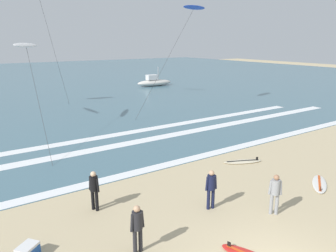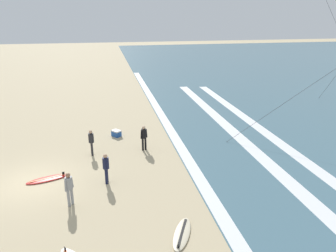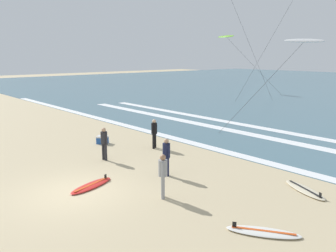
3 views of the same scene
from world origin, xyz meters
The scene contains 11 objects.
ground_plane centered at (0.00, 0.00, 0.00)m, with size 160.00×160.00×0.00m, color tan.
wave_foam_shoreline centered at (-1.62, 8.48, 0.01)m, with size 57.38×0.67×0.01m, color white.
wave_foam_mid_break centered at (1.17, 12.87, 0.01)m, with size 42.65×0.89×0.01m, color white.
wave_foam_outer_break centered at (0.02, 15.08, 0.01)m, with size 39.42×0.83×0.01m, color white.
surfer_background_far centered at (-2.99, 6.15, 0.96)m, with size 0.32×0.49×1.60m.
surfer_right_near centered at (-2.85, 2.95, 0.96)m, with size 0.51×0.32×1.60m.
surfer_mid_group centered at (0.79, 3.75, 0.96)m, with size 0.52×0.32×1.60m.
surfer_left_far centered at (2.50, 2.12, 0.96)m, with size 0.44×0.40×1.60m.
surfboard_near_water centered at (-0.14, 0.73, 0.05)m, with size 1.22×2.18×0.25m.
surfboard_left_pile centered at (5.50, 6.54, 0.05)m, with size 2.16×1.39×0.25m.
cooler_box centered at (-5.74, 4.54, 0.22)m, with size 0.76×0.73×0.44m.
Camera 2 is at (15.73, 3.94, 8.23)m, focal length 34.73 mm.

